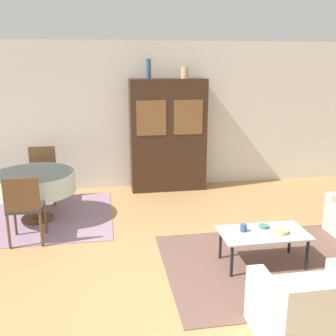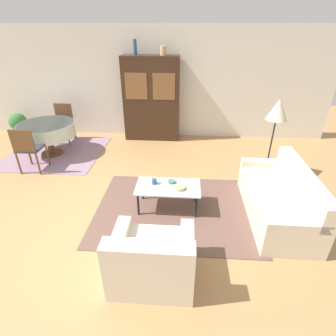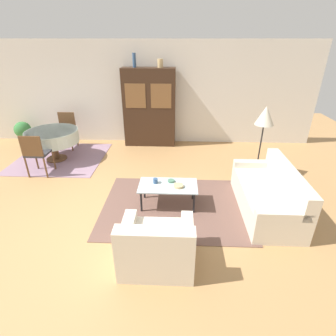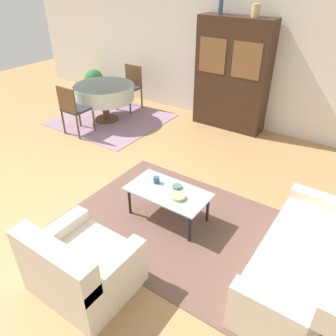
# 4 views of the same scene
# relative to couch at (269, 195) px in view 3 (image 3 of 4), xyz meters

# --- Properties ---
(ground_plane) EXTENTS (14.00, 14.00, 0.00)m
(ground_plane) POSITION_rel_couch_xyz_m (-2.89, -0.26, -0.29)
(ground_plane) COLOR tan
(wall_back) EXTENTS (10.00, 0.06, 2.70)m
(wall_back) POSITION_rel_couch_xyz_m (-2.89, 3.37, 1.06)
(wall_back) COLOR silver
(wall_back) RESTS_ON ground_plane
(area_rug) EXTENTS (2.58, 1.97, 0.01)m
(area_rug) POSITION_rel_couch_xyz_m (-1.60, 0.03, -0.29)
(area_rug) COLOR brown
(area_rug) RESTS_ON ground_plane
(dining_rug) EXTENTS (2.11, 2.01, 0.01)m
(dining_rug) POSITION_rel_couch_xyz_m (-4.52, 2.00, -0.29)
(dining_rug) COLOR gray
(dining_rug) RESTS_ON ground_plane
(couch) EXTENTS (0.83, 1.82, 0.80)m
(couch) POSITION_rel_couch_xyz_m (0.00, 0.00, 0.00)
(couch) COLOR beige
(couch) RESTS_ON ground_plane
(armchair) EXTENTS (0.95, 0.80, 0.77)m
(armchair) POSITION_rel_couch_xyz_m (-1.82, -1.31, 0.00)
(armchair) COLOR beige
(armchair) RESTS_ON ground_plane
(coffee_table) EXTENTS (1.02, 0.55, 0.41)m
(coffee_table) POSITION_rel_couch_xyz_m (-1.74, 0.07, 0.08)
(coffee_table) COLOR black
(coffee_table) RESTS_ON area_rug
(display_cabinet) EXTENTS (1.38, 0.43, 2.05)m
(display_cabinet) POSITION_rel_couch_xyz_m (-2.36, 3.10, 0.73)
(display_cabinet) COLOR #382316
(display_cabinet) RESTS_ON ground_plane
(dining_table) EXTENTS (1.21, 1.21, 0.74)m
(dining_table) POSITION_rel_couch_xyz_m (-4.59, 1.93, 0.30)
(dining_table) COLOR brown
(dining_table) RESTS_ON dining_rug
(dining_chair_near) EXTENTS (0.44, 0.44, 0.93)m
(dining_chair_near) POSITION_rel_couch_xyz_m (-4.59, 1.11, 0.26)
(dining_chair_near) COLOR brown
(dining_chair_near) RESTS_ON dining_rug
(dining_chair_far) EXTENTS (0.44, 0.44, 0.93)m
(dining_chair_far) POSITION_rel_couch_xyz_m (-4.59, 2.75, 0.26)
(dining_chair_far) COLOR brown
(dining_chair_far) RESTS_ON dining_rug
(floor_lamp) EXTENTS (0.38, 0.38, 1.53)m
(floor_lamp) POSITION_rel_couch_xyz_m (0.14, 1.29, 0.99)
(floor_lamp) COLOR black
(floor_lamp) RESTS_ON ground_plane
(cup) EXTENTS (0.08, 0.08, 0.09)m
(cup) POSITION_rel_couch_xyz_m (-1.96, 0.13, 0.17)
(cup) COLOR #33517A
(cup) RESTS_ON coffee_table
(bowl) EXTENTS (0.17, 0.17, 0.04)m
(bowl) POSITION_rel_couch_xyz_m (-1.55, 0.01, 0.15)
(bowl) COLOR tan
(bowl) RESTS_ON coffee_table
(bowl_small) EXTENTS (0.12, 0.12, 0.03)m
(bowl_small) POSITION_rel_couch_xyz_m (-1.68, 0.19, 0.14)
(bowl_small) COLOR #4C7A60
(bowl_small) RESTS_ON coffee_table
(vase_tall) EXTENTS (0.09, 0.09, 0.34)m
(vase_tall) POSITION_rel_couch_xyz_m (-2.71, 3.10, 1.92)
(vase_tall) COLOR #33517A
(vase_tall) RESTS_ON display_cabinet
(vase_short) EXTENTS (0.14, 0.14, 0.20)m
(vase_short) POSITION_rel_couch_xyz_m (-2.06, 3.10, 1.85)
(vase_short) COLOR tan
(vase_short) RESTS_ON display_cabinet
(potted_plant) EXTENTS (0.44, 0.44, 0.65)m
(potted_plant) POSITION_rel_couch_xyz_m (-5.90, 2.91, 0.07)
(potted_plant) COLOR #4C4C51
(potted_plant) RESTS_ON ground_plane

